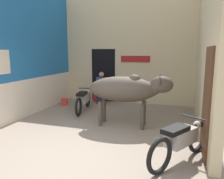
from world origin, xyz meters
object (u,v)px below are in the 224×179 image
object	(u,v)px
cow	(127,89)
motorcycle_far	(83,99)
shopkeeper_seated	(101,87)
plastic_stool	(96,96)
motorcycle_near	(181,140)
bucket	(64,102)

from	to	relation	value
cow	motorcycle_far	bearing A→B (deg)	149.75
cow	shopkeeper_seated	size ratio (longest dim) A/B	1.84
motorcycle_far	plastic_stool	world-z (taller)	motorcycle_far
plastic_stool	motorcycle_near	bearing A→B (deg)	-51.50
motorcycle_near	plastic_stool	xyz separation A→B (m)	(-3.30, 4.15, -0.19)
plastic_stool	cow	bearing A→B (deg)	-52.87
motorcycle_near	motorcycle_far	distance (m)	4.15
cow	plastic_stool	distance (m)	3.22
cow	motorcycle_far	world-z (taller)	cow
cow	motorcycle_near	world-z (taller)	cow
plastic_stool	bucket	size ratio (longest dim) A/B	1.69
motorcycle_far	bucket	size ratio (longest dim) A/B	6.95
motorcycle_near	bucket	world-z (taller)	motorcycle_near
cow	motorcycle_far	xyz separation A→B (m)	(-1.75, 1.02, -0.61)
cow	shopkeeper_seated	world-z (taller)	cow
motorcycle_far	shopkeeper_seated	bearing A→B (deg)	81.73
cow	bucket	world-z (taller)	cow
cow	motorcycle_near	xyz separation A→B (m)	(1.41, -1.66, -0.58)
motorcycle_near	bucket	bearing A→B (deg)	142.65
motorcycle_near	bucket	xyz separation A→B (m)	(-4.20, 3.20, -0.30)
motorcycle_near	cow	bearing A→B (deg)	130.48
motorcycle_near	plastic_stool	size ratio (longest dim) A/B	3.72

